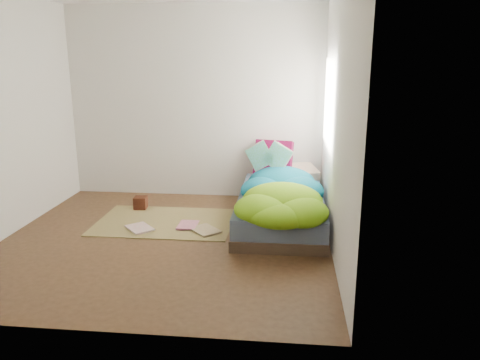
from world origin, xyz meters
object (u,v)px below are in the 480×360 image
object	(u,v)px
wooden_box	(141,203)
floor_book_a	(130,230)
open_book	(269,148)
floor_book_b	(178,225)
bed	(281,208)
pillow_magenta	(273,159)

from	to	relation	value
wooden_box	floor_book_a	size ratio (longest dim) A/B	0.48
open_book	floor_book_b	size ratio (longest dim) A/B	1.60
bed	wooden_box	distance (m)	1.83
bed	open_book	size ratio (longest dim) A/B	4.20
open_book	floor_book_a	xyz separation A→B (m)	(-1.51, -0.87, -0.80)
wooden_box	floor_book_a	xyz separation A→B (m)	(0.13, -0.82, -0.07)
pillow_magenta	wooden_box	xyz separation A→B (m)	(-1.69, -0.54, -0.50)
wooden_box	floor_book_b	size ratio (longest dim) A/B	0.52
wooden_box	bed	bearing A→B (deg)	-8.86
bed	floor_book_a	bearing A→B (deg)	-162.17
wooden_box	floor_book_b	xyz separation A→B (m)	(0.63, -0.60, -0.06)
pillow_magenta	wooden_box	bearing A→B (deg)	-150.64
wooden_box	floor_book_b	bearing A→B (deg)	-43.16
bed	floor_book_a	distance (m)	1.77
floor_book_b	floor_book_a	bearing A→B (deg)	-155.70
bed	floor_book_b	distance (m)	1.22
pillow_magenta	floor_book_b	bearing A→B (deg)	-121.18
pillow_magenta	open_book	size ratio (longest dim) A/B	1.04
pillow_magenta	wooden_box	distance (m)	1.84
pillow_magenta	open_book	distance (m)	0.55
pillow_magenta	open_book	world-z (taller)	open_book
bed	floor_book_b	xyz separation A→B (m)	(-1.17, -0.31, -0.14)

